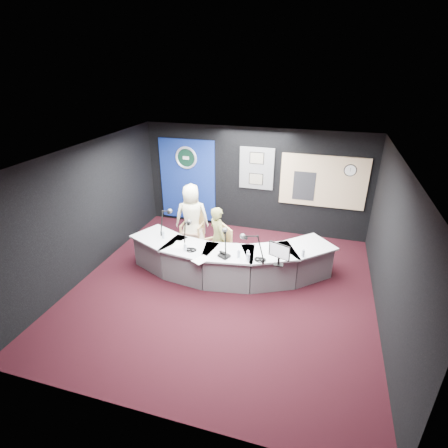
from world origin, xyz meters
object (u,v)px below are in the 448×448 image
(armchair_right, at_px, (218,247))
(person_woman, at_px, (218,238))
(broadcast_desk, at_px, (227,260))
(person_man, at_px, (192,217))
(armchair_left, at_px, (192,230))

(armchair_right, height_order, person_woman, person_woman)
(armchair_right, bearing_deg, person_woman, 0.00)
(broadcast_desk, xyz_separation_m, person_man, (-1.18, 0.96, 0.46))
(broadcast_desk, xyz_separation_m, armchair_right, (-0.30, 0.27, 0.12))
(broadcast_desk, xyz_separation_m, person_woman, (-0.30, 0.27, 0.36))
(broadcast_desk, bearing_deg, person_man, 140.98)
(armchair_left, height_order, person_woman, person_woman)
(broadcast_desk, relative_size, person_man, 2.70)
(person_man, distance_m, person_woman, 1.12)
(armchair_right, height_order, person_man, person_man)
(broadcast_desk, distance_m, person_woman, 0.54)
(person_man, bearing_deg, armchair_right, 123.77)
(person_woman, bearing_deg, person_man, 6.73)
(armchair_right, relative_size, person_man, 0.60)
(broadcast_desk, distance_m, person_man, 1.58)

